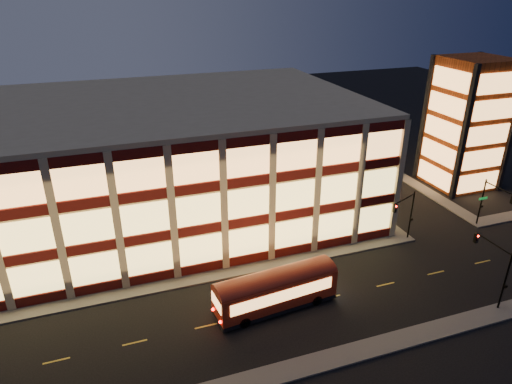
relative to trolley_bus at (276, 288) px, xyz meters
name	(u,v)px	position (x,y,z in m)	size (l,w,h in m)	color
ground	(212,282)	(-4.55, 5.63, -2.10)	(200.00, 200.00, 0.00)	black
sidewalk_office_south	(179,282)	(-7.55, 6.63, -2.03)	(54.00, 2.00, 0.15)	#514F4C
sidewalk_office_east	(336,185)	(18.45, 22.63, -2.03)	(2.00, 30.00, 0.15)	#514F4C
sidewalk_tower_west	(400,175)	(29.45, 22.63, -2.03)	(2.00, 30.00, 0.15)	#514F4C
sidewalk_near	(255,380)	(-4.55, -7.37, -2.03)	(100.00, 2.00, 0.15)	#514F4C
office_building	(152,160)	(-7.46, 22.54, 5.15)	(50.45, 30.45, 14.50)	tan
stair_tower	(467,124)	(35.41, 17.58, 6.89)	(8.60, 8.60, 18.00)	#8C3814
traffic_signal_far	(406,210)	(17.66, 5.86, 2.01)	(3.79, 1.87, 6.00)	black
traffic_signal_right	(492,199)	(28.95, 5.00, 2.00)	(1.20, 4.37, 6.00)	black
traffic_signal_near	(495,262)	(18.95, -5.40, 2.03)	(0.32, 4.45, 6.00)	black
trolley_bus	(276,288)	(0.00, 0.00, 0.00)	(11.41, 3.84, 3.79)	maroon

